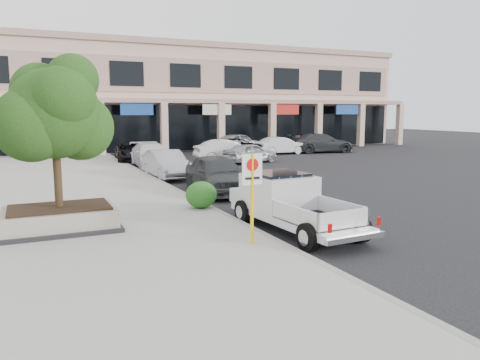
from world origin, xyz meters
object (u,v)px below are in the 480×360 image
(planter_tree, at_px, (59,114))
(lot_car_c, at_px, (321,143))
(lot_car_a, at_px, (250,153))
(lot_car_f, at_px, (281,146))
(planter, at_px, (60,218))
(curb_car_b, at_px, (167,164))
(lot_car_e, at_px, (239,142))
(lot_car_d, at_px, (239,147))
(curb_car_a, at_px, (217,174))
(pickup_truck, at_px, (296,204))
(curb_car_c, at_px, (151,155))
(curb_car_d, at_px, (133,152))
(lot_car_b, at_px, (227,150))
(no_parking_sign, at_px, (252,186))

(planter_tree, relative_size, lot_car_c, 0.72)
(lot_car_a, bearing_deg, lot_car_f, -64.21)
(planter, height_order, curb_car_b, curb_car_b)
(curb_car_b, bearing_deg, lot_car_e, 50.52)
(lot_car_d, bearing_deg, planter, 145.47)
(curb_car_a, xyz_separation_m, lot_car_d, (7.99, 15.34, -0.16))
(planter_tree, height_order, pickup_truck, planter_tree)
(lot_car_a, bearing_deg, lot_car_d, -33.77)
(curb_car_c, xyz_separation_m, lot_car_e, (9.70, 7.98, 0.05))
(planter, xyz_separation_m, curb_car_d, (5.97, 18.39, 0.20))
(curb_car_d, height_order, lot_car_a, lot_car_a)
(curb_car_c, bearing_deg, lot_car_d, 32.86)
(lot_car_b, xyz_separation_m, lot_car_c, (9.92, 3.01, 0.05))
(lot_car_b, bearing_deg, no_parking_sign, 162.68)
(lot_car_a, bearing_deg, planter_tree, 120.43)
(lot_car_c, distance_m, lot_car_d, 7.38)
(planter, relative_size, curb_car_a, 0.66)
(planter_tree, relative_size, curb_car_b, 0.91)
(lot_car_a, height_order, lot_car_c, lot_car_c)
(curb_car_b, distance_m, lot_car_b, 8.69)
(curb_car_c, distance_m, lot_car_d, 9.58)
(planter, distance_m, lot_car_b, 20.03)
(lot_car_e, bearing_deg, curb_car_a, 136.17)
(planter, distance_m, pickup_truck, 6.75)
(lot_car_f, bearing_deg, lot_car_d, 78.27)
(curb_car_a, relative_size, curb_car_b, 1.10)
(pickup_truck, relative_size, lot_car_f, 1.25)
(lot_car_b, distance_m, lot_car_d, 4.56)
(pickup_truck, relative_size, curb_car_c, 1.02)
(planter, relative_size, lot_car_f, 0.76)
(lot_car_d, distance_m, lot_car_f, 3.54)
(no_parking_sign, height_order, lot_car_a, no_parking_sign)
(lot_car_b, distance_m, lot_car_e, 7.95)
(pickup_truck, xyz_separation_m, lot_car_c, (15.68, 21.54, -0.02))
(pickup_truck, distance_m, curb_car_b, 12.37)
(pickup_truck, relative_size, lot_car_b, 1.14)
(curb_car_a, bearing_deg, lot_car_c, 47.74)
(planter_tree, distance_m, pickup_truck, 7.17)
(planter, distance_m, curb_car_c, 16.20)
(curb_car_c, xyz_separation_m, curb_car_d, (-0.38, 3.50, -0.07))
(curb_car_c, xyz_separation_m, lot_car_a, (6.65, -0.54, -0.07))
(curb_car_b, relative_size, lot_car_c, 0.79)
(curb_car_c, relative_size, lot_car_e, 1.10)
(curb_car_a, xyz_separation_m, lot_car_c, (15.34, 14.58, -0.02))
(planter, bearing_deg, lot_car_f, 46.60)
(lot_car_a, xyz_separation_m, lot_car_f, (5.07, 4.76, 0.01))
(planter, relative_size, planter_tree, 0.80)
(curb_car_b, bearing_deg, lot_car_d, 47.24)
(curb_car_d, bearing_deg, pickup_truck, -82.63)
(curb_car_c, height_order, curb_car_d, curb_car_c)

